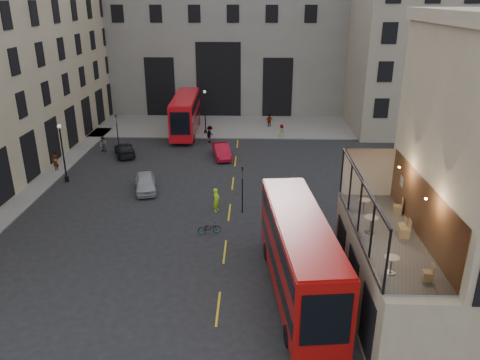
{
  "coord_description": "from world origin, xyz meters",
  "views": [
    {
      "loc": [
        -0.21,
        -20.75,
        15.63
      ],
      "look_at": [
        -1.16,
        11.26,
        3.0
      ],
      "focal_mm": 35.0,
      "sensor_mm": 36.0,
      "label": 1
    }
  ],
  "objects_px": {
    "car_c": "(124,149)",
    "cafe_table_far": "(364,204)",
    "cyclist": "(216,200)",
    "pedestrian_a": "(103,145)",
    "traffic_light_near": "(242,183)",
    "cafe_chair_c": "(404,232)",
    "car_a": "(146,183)",
    "cafe_table_near": "(392,263)",
    "cafe_table_mid": "(371,222)",
    "bicycle": "(209,228)",
    "street_lamp_b": "(205,115)",
    "pedestrian_e": "(55,162)",
    "car_b": "(222,151)",
    "bus_near": "(299,252)",
    "pedestrian_c": "(269,121)",
    "cafe_chair_a": "(428,275)",
    "bus_far": "(185,113)",
    "pedestrian_d": "(281,131)",
    "pedestrian_b": "(210,134)",
    "traffic_light_far": "(117,127)",
    "cafe_chair_b": "(402,227)",
    "cafe_chair_d": "(398,209)",
    "street_lamp_a": "(64,157)"
  },
  "relations": [
    {
      "from": "cafe_chair_d",
      "to": "cafe_table_near",
      "type": "bearing_deg",
      "value": -108.38
    },
    {
      "from": "traffic_light_near",
      "to": "cyclist",
      "type": "xyz_separation_m",
      "value": [
        -2.01,
        0.2,
        -1.48
      ]
    },
    {
      "from": "cafe_table_near",
      "to": "cafe_table_mid",
      "type": "distance_m",
      "value": 3.68
    },
    {
      "from": "bus_near",
      "to": "pedestrian_e",
      "type": "xyz_separation_m",
      "value": [
        -21.35,
        19.08,
        -1.67
      ]
    },
    {
      "from": "pedestrian_b",
      "to": "cafe_chair_c",
      "type": "xyz_separation_m",
      "value": [
        12.38,
        -30.7,
        3.93
      ]
    },
    {
      "from": "cafe_table_near",
      "to": "cafe_chair_c",
      "type": "xyz_separation_m",
      "value": [
        1.52,
        3.23,
        -0.22
      ]
    },
    {
      "from": "street_lamp_b",
      "to": "cafe_table_far",
      "type": "xyz_separation_m",
      "value": [
        11.85,
        -31.44,
        2.71
      ]
    },
    {
      "from": "pedestrian_c",
      "to": "bus_near",
      "type": "bearing_deg",
      "value": 88.26
    },
    {
      "from": "cafe_table_far",
      "to": "pedestrian_e",
      "type": "bearing_deg",
      "value": 143.99
    },
    {
      "from": "bicycle",
      "to": "cafe_chair_b",
      "type": "xyz_separation_m",
      "value": [
        10.53,
        -8.08,
        4.4
      ]
    },
    {
      "from": "pedestrian_c",
      "to": "cafe_chair_a",
      "type": "distance_m",
      "value": 41.67
    },
    {
      "from": "car_a",
      "to": "pedestrian_a",
      "type": "height_order",
      "value": "pedestrian_a"
    },
    {
      "from": "bus_near",
      "to": "cyclist",
      "type": "height_order",
      "value": "bus_near"
    },
    {
      "from": "traffic_light_far",
      "to": "car_a",
      "type": "distance_m",
      "value": 13.27
    },
    {
      "from": "street_lamp_b",
      "to": "cafe_chair_b",
      "type": "bearing_deg",
      "value": -68.38
    },
    {
      "from": "traffic_light_near",
      "to": "pedestrian_d",
      "type": "height_order",
      "value": "traffic_light_near"
    },
    {
      "from": "cafe_chair_c",
      "to": "pedestrian_c",
      "type": "bearing_deg",
      "value": 98.24
    },
    {
      "from": "pedestrian_b",
      "to": "pedestrian_e",
      "type": "xyz_separation_m",
      "value": [
        -13.84,
        -9.85,
        0.02
      ]
    },
    {
      "from": "bus_near",
      "to": "cafe_table_mid",
      "type": "xyz_separation_m",
      "value": [
        3.32,
        -1.3,
        2.52
      ]
    },
    {
      "from": "traffic_light_near",
      "to": "pedestrian_e",
      "type": "distance_m",
      "value": 20.01
    },
    {
      "from": "car_c",
      "to": "cafe_table_far",
      "type": "xyz_separation_m",
      "value": [
        19.56,
        -23.05,
        4.46
      ]
    },
    {
      "from": "cyclist",
      "to": "bicycle",
      "type": "bearing_deg",
      "value": -163.68
    },
    {
      "from": "bicycle",
      "to": "cafe_table_far",
      "type": "bearing_deg",
      "value": -135.98
    },
    {
      "from": "pedestrian_a",
      "to": "pedestrian_c",
      "type": "bearing_deg",
      "value": 52.68
    },
    {
      "from": "pedestrian_a",
      "to": "cafe_chair_a",
      "type": "xyz_separation_m",
      "value": [
        23.3,
        -30.53,
        4.0
      ]
    },
    {
      "from": "street_lamp_a",
      "to": "cafe_table_near",
      "type": "distance_m",
      "value": 31.35
    },
    {
      "from": "cafe_chair_c",
      "to": "car_a",
      "type": "bearing_deg",
      "value": 135.52
    },
    {
      "from": "pedestrian_e",
      "to": "cafe_chair_a",
      "type": "bearing_deg",
      "value": 54.19
    },
    {
      "from": "traffic_light_near",
      "to": "pedestrian_e",
      "type": "relative_size",
      "value": 1.93
    },
    {
      "from": "bus_far",
      "to": "pedestrian_a",
      "type": "height_order",
      "value": "bus_far"
    },
    {
      "from": "bus_far",
      "to": "bicycle",
      "type": "bearing_deg",
      "value": -78.61
    },
    {
      "from": "cafe_table_near",
      "to": "pedestrian_e",
      "type": "bearing_deg",
      "value": 135.75
    },
    {
      "from": "cafe_chair_a",
      "to": "cafe_table_far",
      "type": "bearing_deg",
      "value": 100.77
    },
    {
      "from": "bus_near",
      "to": "car_a",
      "type": "xyz_separation_m",
      "value": [
        -11.74,
        14.56,
        -1.93
      ]
    },
    {
      "from": "traffic_light_near",
      "to": "traffic_light_far",
      "type": "distance_m",
      "value": 21.26
    },
    {
      "from": "pedestrian_c",
      "to": "cafe_chair_c",
      "type": "relative_size",
      "value": 1.8
    },
    {
      "from": "bus_near",
      "to": "pedestrian_c",
      "type": "height_order",
      "value": "bus_near"
    },
    {
      "from": "bus_near",
      "to": "cafe_chair_b",
      "type": "bearing_deg",
      "value": -12.59
    },
    {
      "from": "pedestrian_a",
      "to": "traffic_light_far",
      "type": "bearing_deg",
      "value": 71.51
    },
    {
      "from": "street_lamp_b",
      "to": "pedestrian_e",
      "type": "height_order",
      "value": "street_lamp_b"
    },
    {
      "from": "car_c",
      "to": "car_b",
      "type": "bearing_deg",
      "value": 155.83
    },
    {
      "from": "car_a",
      "to": "cafe_table_mid",
      "type": "xyz_separation_m",
      "value": [
        15.07,
        -15.86,
        4.45
      ]
    },
    {
      "from": "cafe_chair_d",
      "to": "traffic_light_near",
      "type": "bearing_deg",
      "value": 132.23
    },
    {
      "from": "pedestrian_b",
      "to": "cafe_chair_d",
      "type": "xyz_separation_m",
      "value": [
        12.82,
        -28.02,
        3.91
      ]
    },
    {
      "from": "cyclist",
      "to": "pedestrian_a",
      "type": "xyz_separation_m",
      "value": [
        -13.2,
        14.38,
        -0.11
      ]
    },
    {
      "from": "pedestrian_e",
      "to": "cafe_chair_c",
      "type": "bearing_deg",
      "value": 58.99
    },
    {
      "from": "pedestrian_d",
      "to": "cafe_table_mid",
      "type": "bearing_deg",
      "value": 157.41
    },
    {
      "from": "car_c",
      "to": "cafe_chair_d",
      "type": "relative_size",
      "value": 4.97
    },
    {
      "from": "street_lamp_b",
      "to": "car_a",
      "type": "distance_m",
      "value": 18.3
    },
    {
      "from": "bus_near",
      "to": "cafe_table_far",
      "type": "relative_size",
      "value": 15.65
    }
  ]
}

